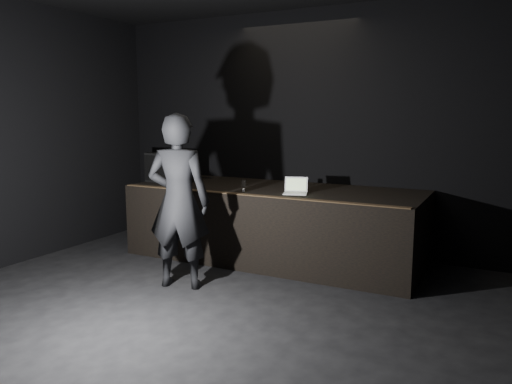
{
  "coord_description": "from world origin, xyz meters",
  "views": [
    {
      "loc": [
        2.88,
        -3.42,
        2.01
      ],
      "look_at": [
        -0.07,
        2.3,
        1.0
      ],
      "focal_mm": 35.0,
      "sensor_mm": 36.0,
      "label": 1
    }
  ],
  "objects_px": {
    "stage_riser": "(274,223)",
    "stage_monitor": "(171,167)",
    "laptop": "(296,189)",
    "beer_can": "(289,184)",
    "person": "(179,202)"
  },
  "relations": [
    {
      "from": "laptop",
      "to": "person",
      "type": "xyz_separation_m",
      "value": [
        -0.94,
        -1.22,
        -0.04
      ]
    },
    {
      "from": "laptop",
      "to": "beer_can",
      "type": "relative_size",
      "value": 2.52
    },
    {
      "from": "stage_riser",
      "to": "beer_can",
      "type": "height_order",
      "value": "beer_can"
    },
    {
      "from": "stage_riser",
      "to": "person",
      "type": "distance_m",
      "value": 1.69
    },
    {
      "from": "beer_can",
      "to": "laptop",
      "type": "bearing_deg",
      "value": -52.0
    },
    {
      "from": "person",
      "to": "beer_can",
      "type": "bearing_deg",
      "value": -132.07
    },
    {
      "from": "stage_riser",
      "to": "person",
      "type": "height_order",
      "value": "person"
    },
    {
      "from": "stage_riser",
      "to": "stage_monitor",
      "type": "relative_size",
      "value": 5.8
    },
    {
      "from": "stage_riser",
      "to": "person",
      "type": "relative_size",
      "value": 1.98
    },
    {
      "from": "stage_monitor",
      "to": "stage_riser",
      "type": "bearing_deg",
      "value": 10.03
    },
    {
      "from": "stage_monitor",
      "to": "laptop",
      "type": "height_order",
      "value": "stage_monitor"
    },
    {
      "from": "laptop",
      "to": "person",
      "type": "distance_m",
      "value": 1.54
    },
    {
      "from": "stage_riser",
      "to": "stage_monitor",
      "type": "height_order",
      "value": "stage_monitor"
    },
    {
      "from": "stage_monitor",
      "to": "beer_can",
      "type": "bearing_deg",
      "value": 7.66
    },
    {
      "from": "stage_monitor",
      "to": "beer_can",
      "type": "distance_m",
      "value": 1.9
    }
  ]
}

